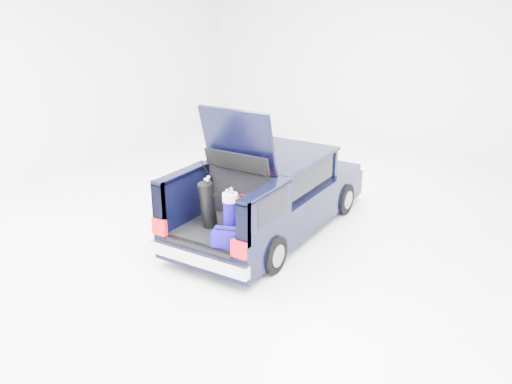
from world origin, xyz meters
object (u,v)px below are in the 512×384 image
Objects in this scene: red_suitcase at (245,214)px; blue_duffel at (229,237)px; blue_golf_bag at (230,214)px; car at (273,195)px; black_golf_bag at (208,205)px.

red_suitcase is 1.00× the size of blue_duffel.
blue_golf_bag is at bearing 99.84° from blue_duffel.
blue_duffel is (0.39, -2.01, 0.04)m from car.
red_suitcase is at bearing -78.20° from car.
red_suitcase is 0.71× the size of blue_golf_bag.
red_suitcase is 0.61m from black_golf_bag.
red_suitcase is (0.30, -1.42, 0.19)m from car.
red_suitcase reaches higher than blue_duffel.
black_golf_bag is (-0.25, -1.66, 0.31)m from car.
blue_duffel is at bearing -55.57° from blue_golf_bag.
car is at bearing 102.17° from blue_golf_bag.
car is 1.76m from blue_golf_bag.
car is 5.93× the size of blue_golf_bag.
black_golf_bag is 0.48m from blue_golf_bag.
car reaches higher than blue_golf_bag.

